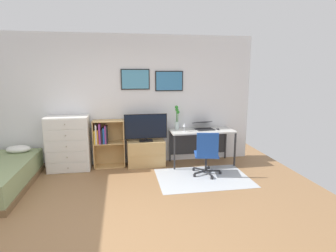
{
  "coord_description": "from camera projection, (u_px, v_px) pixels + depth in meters",
  "views": [
    {
      "loc": [
        0.24,
        -3.34,
        1.95
      ],
      "look_at": [
        1.07,
        1.5,
        0.97
      ],
      "focal_mm": 29.15,
      "sensor_mm": 36.0,
      "label": 1
    }
  ],
  "objects": [
    {
      "name": "tv_stand",
      "position": [
        146.0,
        153.0,
        5.74
      ],
      "size": [
        0.77,
        0.41,
        0.53
      ],
      "color": "tan",
      "rests_on": "ground_plane"
    },
    {
      "name": "desk",
      "position": [
        201.0,
        135.0,
        5.85
      ],
      "size": [
        1.34,
        0.59,
        0.74
      ],
      "color": "silver",
      "rests_on": "ground_plane"
    },
    {
      "name": "wine_glass",
      "position": [
        184.0,
        125.0,
        5.57
      ],
      "size": [
        0.07,
        0.07,
        0.18
      ],
      "color": "silver",
      "rests_on": "desk"
    },
    {
      "name": "bookshelf",
      "position": [
        106.0,
        140.0,
        5.59
      ],
      "size": [
        0.63,
        0.3,
        0.98
      ],
      "color": "tan",
      "rests_on": "ground_plane"
    },
    {
      "name": "office_chair",
      "position": [
        207.0,
        153.0,
        5.11
      ],
      "size": [
        0.58,
        0.57,
        0.86
      ],
      "rotation": [
        0.0,
        0.0,
        -0.21
      ],
      "color": "#232326",
      "rests_on": "ground_plane"
    },
    {
      "name": "dresser",
      "position": [
        68.0,
        144.0,
        5.41
      ],
      "size": [
        0.81,
        0.46,
        1.09
      ],
      "color": "white",
      "rests_on": "ground_plane"
    },
    {
      "name": "ground_plane",
      "position": [
        107.0,
        223.0,
        3.57
      ],
      "size": [
        7.2,
        7.2,
        0.0
      ],
      "primitive_type": "plane",
      "color": "#936B44"
    },
    {
      "name": "television",
      "position": [
        146.0,
        128.0,
        5.61
      ],
      "size": [
        0.88,
        0.16,
        0.57
      ],
      "color": "black",
      "rests_on": "tv_stand"
    },
    {
      "name": "area_rug",
      "position": [
        203.0,
        178.0,
        5.09
      ],
      "size": [
        1.7,
        1.2,
        0.01
      ],
      "primitive_type": "cube",
      "color": "#B2B7BC",
      "rests_on": "ground_plane"
    },
    {
      "name": "bamboo_vase",
      "position": [
        177.0,
        119.0,
        5.78
      ],
      "size": [
        0.1,
        0.09,
        0.51
      ],
      "color": "silver",
      "rests_on": "desk"
    },
    {
      "name": "laptop",
      "position": [
        203.0,
        126.0,
        5.84
      ],
      "size": [
        0.42,
        0.45,
        0.17
      ],
      "rotation": [
        0.0,
        0.0,
        0.11
      ],
      "color": "#333338",
      "rests_on": "desk"
    },
    {
      "name": "computer_mouse",
      "position": [
        218.0,
        129.0,
        5.77
      ],
      "size": [
        0.06,
        0.1,
        0.03
      ],
      "primitive_type": "ellipsoid",
      "color": "#262628",
      "rests_on": "desk"
    },
    {
      "name": "wall_back_with_posters",
      "position": [
        110.0,
        101.0,
        5.66
      ],
      "size": [
        6.12,
        0.09,
        2.7
      ],
      "color": "white",
      "rests_on": "ground_plane"
    }
  ]
}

